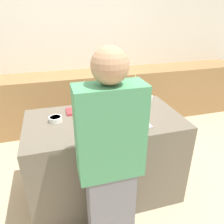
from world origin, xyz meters
TOP-DOWN VIEW (x-y plane):
  - ground_plane at (0.00, 0.00)m, footprint 12.00×12.00m
  - wall_back at (0.00, 1.99)m, footprint 8.00×0.05m
  - back_cabinet_block at (0.00, 1.67)m, footprint 6.00×0.60m
  - kitchen_island at (0.00, 0.00)m, footprint 1.52×0.83m
  - baking_tray at (0.15, -0.15)m, footprint 0.45×0.29m
  - gingerbread_house at (0.15, -0.15)m, footprint 0.20×0.17m
  - decorative_tree at (0.36, 0.13)m, footprint 0.13×0.13m
  - candy_bowl_near_tray_right at (-0.00, 0.17)m, footprint 0.09×0.09m
  - candy_bowl_beside_tree at (-0.46, 0.07)m, footprint 0.12×0.12m
  - candy_bowl_center_rear at (0.59, 0.32)m, footprint 0.13×0.13m
  - candy_bowl_near_tray_left at (0.30, 0.30)m, footprint 0.13×0.13m
  - cookbook at (-0.26, 0.23)m, footprint 0.18×0.17m
  - person at (-0.12, -0.65)m, footprint 0.45×0.56m

SIDE VIEW (x-z plane):
  - ground_plane at x=0.00m, z-range 0.00..0.00m
  - back_cabinet_block at x=0.00m, z-range 0.00..0.92m
  - kitchen_island at x=0.00m, z-range 0.00..0.92m
  - person at x=-0.12m, z-range 0.03..1.74m
  - baking_tray at x=0.15m, z-range 0.92..0.93m
  - cookbook at x=-0.26m, z-range 0.92..0.94m
  - candy_bowl_near_tray_left at x=0.30m, z-range 0.92..0.96m
  - candy_bowl_beside_tree at x=-0.46m, z-range 0.92..0.97m
  - candy_bowl_near_tray_right at x=0.00m, z-range 0.92..0.97m
  - candy_bowl_center_rear at x=0.59m, z-range 0.92..0.97m
  - gingerbread_house at x=0.15m, z-range 0.90..1.16m
  - decorative_tree at x=0.36m, z-range 0.92..1.32m
  - wall_back at x=0.00m, z-range 0.00..2.60m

